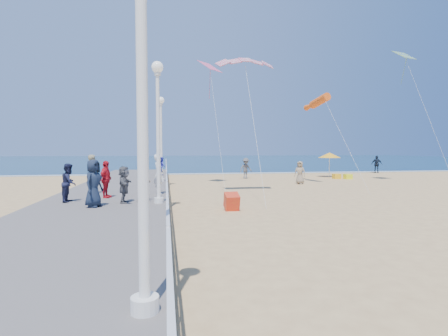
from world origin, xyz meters
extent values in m
plane|color=tan|center=(0.00, 0.00, 0.00)|extent=(160.00, 160.00, 0.00)
cube|color=#0B2C46|center=(0.00, 65.00, 0.01)|extent=(160.00, 90.00, 0.05)
cube|color=silver|center=(0.00, 20.50, 0.03)|extent=(160.00, 1.20, 0.04)
cube|color=slate|center=(-7.50, 0.00, 0.20)|extent=(5.00, 44.00, 0.40)
cube|color=white|center=(-5.05, 0.00, 1.45)|extent=(0.05, 42.00, 0.06)
cube|color=white|center=(-5.05, 0.00, 0.95)|extent=(0.05, 42.00, 0.04)
cylinder|color=white|center=(-5.35, -9.00, 0.50)|extent=(0.36, 0.36, 0.20)
cylinder|color=white|center=(-5.35, -9.00, 2.85)|extent=(0.14, 0.14, 4.70)
cylinder|color=white|center=(-5.35, 0.00, 0.50)|extent=(0.36, 0.36, 0.20)
cylinder|color=white|center=(-5.35, 0.00, 2.85)|extent=(0.14, 0.14, 4.70)
sphere|color=white|center=(-5.35, 0.00, 5.50)|extent=(0.44, 0.44, 0.44)
cylinder|color=white|center=(-5.35, 9.00, 0.50)|extent=(0.36, 0.36, 0.20)
cylinder|color=white|center=(-5.35, 9.00, 2.85)|extent=(0.14, 0.14, 4.70)
sphere|color=white|center=(-5.35, 9.00, 5.50)|extent=(0.44, 0.44, 0.44)
imported|color=silver|center=(-5.40, 2.70, 1.31)|extent=(0.54, 0.73, 1.82)
imported|color=#3539C9|center=(-5.25, 2.85, 1.67)|extent=(0.38, 0.45, 0.83)
imported|color=gray|center=(-5.90, 0.52, 1.11)|extent=(0.83, 0.87, 1.42)
imported|color=red|center=(-7.57, 1.81, 1.18)|extent=(0.63, 0.99, 1.56)
imported|color=#182134|center=(-7.60, -0.54, 1.24)|extent=(0.81, 0.96, 1.68)
imported|color=#535357|center=(-6.65, 0.25, 1.10)|extent=(0.43, 1.31, 1.41)
imported|color=#7B7555|center=(-8.36, 3.28, 1.30)|extent=(0.51, 0.70, 1.79)
imported|color=#191C37|center=(-8.78, 0.88, 1.15)|extent=(0.60, 0.75, 1.49)
imported|color=#515256|center=(1.43, 14.63, 0.85)|extent=(1.23, 0.91, 1.70)
imported|color=#172133|center=(16.21, 19.15, 0.89)|extent=(1.05, 1.03, 1.78)
imported|color=gray|center=(4.16, 9.69, 0.80)|extent=(0.93, 0.89, 1.60)
cube|color=red|center=(-2.50, 0.14, 0.30)|extent=(0.57, 0.72, 0.74)
cylinder|color=white|center=(8.92, 14.90, 0.90)|extent=(0.05, 0.05, 1.80)
cone|color=#FFA61A|center=(8.92, 14.90, 1.91)|extent=(1.90, 1.90, 0.45)
cube|color=#F7FD1A|center=(9.54, 12.84, 0.20)|extent=(0.55, 0.55, 0.40)
cube|color=yellow|center=(8.73, 13.20, 0.20)|extent=(0.55, 0.55, 0.40)
cylinder|color=#E75413|center=(5.44, 9.43, 5.76)|extent=(1.07, 3.05, 1.16)
cube|color=#E35382|center=(-2.15, 9.87, 7.91)|extent=(1.74, 1.74, 0.75)
cube|color=blue|center=(11.66, 9.25, 9.09)|extent=(1.53, 1.39, 0.73)
camera|label=1|loc=(-5.07, -13.40, 2.46)|focal=28.00mm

